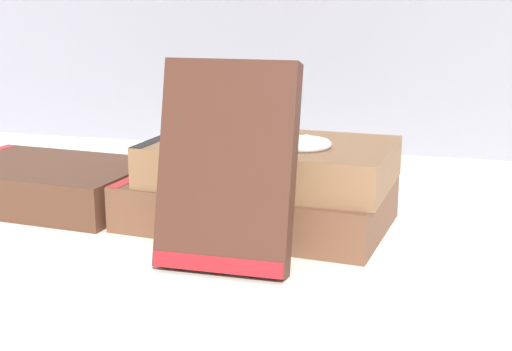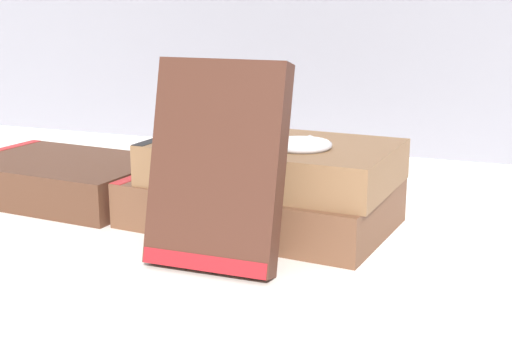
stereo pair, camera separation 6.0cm
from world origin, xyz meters
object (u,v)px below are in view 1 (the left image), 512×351
Objects in this scene: pocket_watch at (301,144)px; reading_glasses at (248,190)px; book_flat_bottom at (252,202)px; book_leaning_front at (227,173)px; book_side_left at (43,183)px; book_flat_top at (265,161)px.

pocket_watch is 0.17m from reading_glasses.
reading_glasses is at bearing 113.32° from book_flat_bottom.
pocket_watch is at bearing 68.45° from book_leaning_front.
book_side_left is at bearing 174.72° from pocket_watch.
reading_glasses is at bearing 117.64° from book_flat_top.
book_leaning_front is at bearing -111.55° from pocket_watch.
book_side_left is 0.27m from book_leaning_front.
book_leaning_front is (0.23, -0.12, 0.05)m from book_side_left.
book_flat_bottom is at bearing -172.34° from book_flat_top.
pocket_watch is 0.59× the size of reading_glasses.
book_side_left is 2.17× the size of reading_glasses.
book_flat_bottom is 0.11m from reading_glasses.
book_flat_top is 3.88× the size of pocket_watch.
book_side_left is at bearing -159.54° from reading_glasses.
pocket_watch is (0.04, -0.02, 0.02)m from book_flat_top.
book_flat_top is 0.04m from pocket_watch.
book_leaning_front is 2.77× the size of pocket_watch.
book_side_left is at bearing -176.96° from book_flat_bottom.
book_flat_bottom is at bearing 161.99° from pocket_watch.
book_flat_bottom is at bearing 2.47° from book_side_left.
book_flat_bottom is 4.28× the size of pocket_watch.
reading_glasses is (-0.05, 0.11, -0.06)m from book_flat_top.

